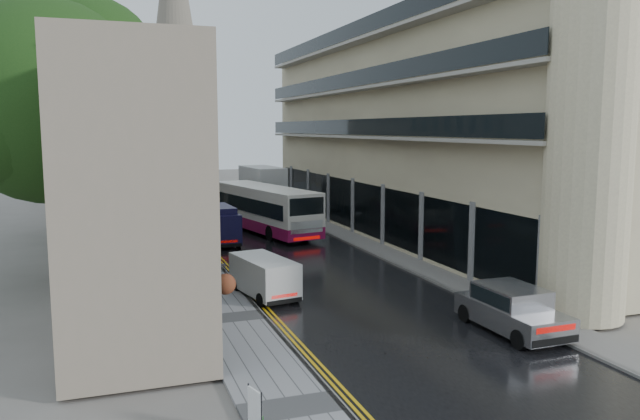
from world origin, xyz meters
TOP-DOWN VIEW (x-y plane):
  - ground at (0.00, 0.00)m, footprint 200.00×200.00m
  - road at (0.00, 27.50)m, footprint 9.00×85.00m
  - left_sidewalk at (-5.85, 27.50)m, footprint 2.70×85.00m
  - right_sidewalk at (5.40, 27.50)m, footprint 1.80×85.00m
  - old_shop_row at (-9.45, 30.00)m, footprint 4.50×56.00m
  - modern_block at (10.30, 26.00)m, footprint 8.00×40.00m
  - church_spire at (0.50, 82.00)m, footprint 6.40×6.40m
  - tree_near at (-12.50, 20.00)m, footprint 10.56×10.56m
  - tree_far at (-12.20, 33.00)m, footprint 9.24×9.24m
  - cream_bus at (-0.01, 26.90)m, footprint 5.15×12.35m
  - white_lorry at (1.43, 37.50)m, footprint 3.07×8.12m
  - silver_hatchback at (2.70, 4.49)m, footprint 2.08×4.61m
  - white_van at (-4.27, 12.21)m, footprint 2.41×4.22m
  - navy_van at (-4.30, 25.41)m, footprint 2.25×5.12m
  - pedestrian at (-6.44, 21.05)m, footprint 0.78×0.58m
  - lamp_post_near at (-5.54, 20.01)m, footprint 0.80×0.48m
  - lamp_post_far at (-5.63, 33.99)m, footprint 1.04×0.32m
  - estate_sign at (-7.05, 1.63)m, footprint 0.25×0.62m

SIDE VIEW (x-z plane):
  - ground at x=0.00m, z-range 0.00..0.00m
  - road at x=0.00m, z-range 0.00..0.02m
  - left_sidewalk at x=-5.85m, z-range 0.00..0.12m
  - right_sidewalk at x=5.40m, z-range 0.00..0.12m
  - estate_sign at x=-7.05m, z-range 0.12..1.16m
  - silver_hatchback at x=2.70m, z-range 0.02..1.73m
  - white_van at x=-4.27m, z-range 0.02..1.82m
  - pedestrian at x=-6.44m, z-range 0.12..2.05m
  - navy_van at x=-4.30m, z-range 0.02..2.59m
  - cream_bus at x=-0.01m, z-range 0.02..3.30m
  - white_lorry at x=1.43m, z-range 0.02..4.19m
  - lamp_post_near at x=-5.54m, z-range 0.12..7.20m
  - lamp_post_far at x=-5.63m, z-range 0.12..9.23m
  - old_shop_row at x=-9.45m, z-range 0.00..12.00m
  - tree_far at x=-12.20m, z-range 0.00..12.46m
  - tree_near at x=-12.50m, z-range 0.00..13.89m
  - modern_block at x=10.30m, z-range 0.00..14.00m
  - church_spire at x=0.50m, z-range 0.00..40.00m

